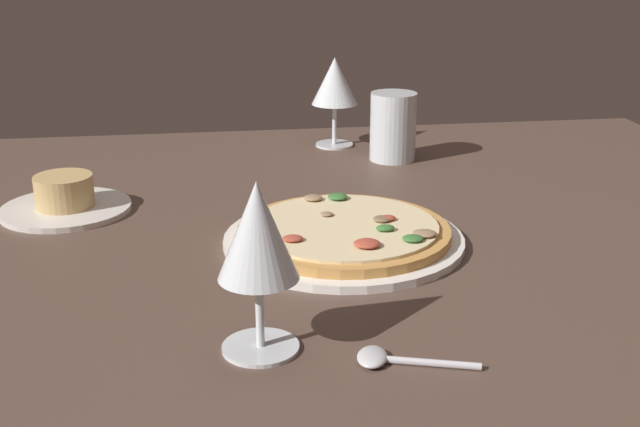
{
  "coord_description": "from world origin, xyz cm",
  "views": [
    {
      "loc": [
        -11.18,
        -99.24,
        41.36
      ],
      "look_at": [
        2.52,
        -3.3,
        7.0
      ],
      "focal_mm": 45.31,
      "sensor_mm": 36.0,
      "label": 1
    }
  ],
  "objects_px": {
    "ramekin_on_saucer": "(65,199)",
    "water_glass": "(393,131)",
    "pizza_main": "(344,235)",
    "spoon": "(388,359)",
    "wine_glass_near": "(335,84)",
    "wine_glass_far": "(258,237)"
  },
  "relations": [
    {
      "from": "ramekin_on_saucer",
      "to": "wine_glass_near",
      "type": "xyz_separation_m",
      "value": [
        0.43,
        0.3,
        0.1
      ]
    },
    {
      "from": "water_glass",
      "to": "spoon",
      "type": "bearing_deg",
      "value": -103.23
    },
    {
      "from": "pizza_main",
      "to": "wine_glass_near",
      "type": "relative_size",
      "value": 1.88
    },
    {
      "from": "pizza_main",
      "to": "spoon",
      "type": "xyz_separation_m",
      "value": [
        -0.01,
        -0.3,
        -0.01
      ]
    },
    {
      "from": "wine_glass_near",
      "to": "spoon",
      "type": "xyz_separation_m",
      "value": [
        -0.07,
        -0.77,
        -0.11
      ]
    },
    {
      "from": "wine_glass_near",
      "to": "pizza_main",
      "type": "bearing_deg",
      "value": -97.65
    },
    {
      "from": "pizza_main",
      "to": "wine_glass_far",
      "type": "distance_m",
      "value": 0.3
    },
    {
      "from": "wine_glass_far",
      "to": "water_glass",
      "type": "xyz_separation_m",
      "value": [
        0.27,
        0.63,
        -0.06
      ]
    },
    {
      "from": "wine_glass_far",
      "to": "spoon",
      "type": "height_order",
      "value": "wine_glass_far"
    },
    {
      "from": "wine_glass_near",
      "to": "ramekin_on_saucer",
      "type": "bearing_deg",
      "value": -144.63
    },
    {
      "from": "ramekin_on_saucer",
      "to": "wine_glass_far",
      "type": "relative_size",
      "value": 1.08
    },
    {
      "from": "wine_glass_far",
      "to": "water_glass",
      "type": "bearing_deg",
      "value": 66.67
    },
    {
      "from": "wine_glass_near",
      "to": "spoon",
      "type": "bearing_deg",
      "value": -95.47
    },
    {
      "from": "pizza_main",
      "to": "water_glass",
      "type": "distance_m",
      "value": 0.4
    },
    {
      "from": "pizza_main",
      "to": "spoon",
      "type": "relative_size",
      "value": 2.64
    },
    {
      "from": "pizza_main",
      "to": "spoon",
      "type": "height_order",
      "value": "pizza_main"
    },
    {
      "from": "water_glass",
      "to": "wine_glass_near",
      "type": "bearing_deg",
      "value": 128.33
    },
    {
      "from": "pizza_main",
      "to": "wine_glass_near",
      "type": "distance_m",
      "value": 0.49
    },
    {
      "from": "ramekin_on_saucer",
      "to": "water_glass",
      "type": "bearing_deg",
      "value": 21.23
    },
    {
      "from": "pizza_main",
      "to": "water_glass",
      "type": "bearing_deg",
      "value": 68.46
    },
    {
      "from": "pizza_main",
      "to": "spoon",
      "type": "bearing_deg",
      "value": -91.88
    },
    {
      "from": "ramekin_on_saucer",
      "to": "water_glass",
      "type": "relative_size",
      "value": 1.56
    }
  ]
}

